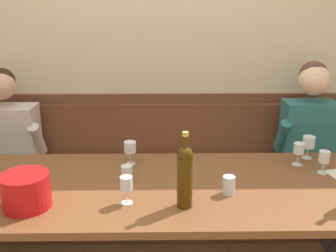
{
  "coord_description": "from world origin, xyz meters",
  "views": [
    {
      "loc": [
        0.06,
        -1.87,
        1.71
      ],
      "look_at": [
        0.09,
        0.43,
        0.96
      ],
      "focal_mm": 42.55,
      "sensor_mm": 36.0,
      "label": 1
    }
  ],
  "objects_px": {
    "ice_bucket": "(26,191)",
    "wine_glass_mid_left": "(126,185)",
    "person_right_seat": "(326,173)",
    "wine_glass_center_front": "(299,150)",
    "wall_bench": "(155,195)",
    "water_tumbler_center": "(229,185)",
    "water_tumbler_right": "(127,173)",
    "dining_table": "(152,196)",
    "wine_glass_mid_right": "(130,148)",
    "wine_glass_left_end": "(309,143)",
    "wine_glass_by_bottle": "(324,158)",
    "wine_bottle_clear_water": "(185,175)"
  },
  "relations": [
    {
      "from": "dining_table",
      "to": "wine_glass_mid_right",
      "type": "height_order",
      "value": "wine_glass_mid_right"
    },
    {
      "from": "wine_glass_mid_right",
      "to": "wine_glass_left_end",
      "type": "bearing_deg",
      "value": 4.04
    },
    {
      "from": "water_tumbler_center",
      "to": "water_tumbler_right",
      "type": "xyz_separation_m",
      "value": [
        -0.54,
        0.17,
        -0.01
      ]
    },
    {
      "from": "dining_table",
      "to": "wine_glass_mid_left",
      "type": "xyz_separation_m",
      "value": [
        -0.12,
        -0.2,
        0.17
      ]
    },
    {
      "from": "wine_glass_left_end",
      "to": "water_tumbler_center",
      "type": "relative_size",
      "value": 1.49
    },
    {
      "from": "dining_table",
      "to": "water_tumbler_center",
      "type": "relative_size",
      "value": 27.6
    },
    {
      "from": "wine_bottle_clear_water",
      "to": "wine_glass_by_bottle",
      "type": "distance_m",
      "value": 0.9
    },
    {
      "from": "wine_glass_mid_left",
      "to": "water_tumbler_right",
      "type": "distance_m",
      "value": 0.27
    },
    {
      "from": "wine_bottle_clear_water",
      "to": "wine_glass_mid_left",
      "type": "bearing_deg",
      "value": 173.6
    },
    {
      "from": "wine_glass_center_front",
      "to": "water_tumbler_right",
      "type": "relative_size",
      "value": 1.61
    },
    {
      "from": "dining_table",
      "to": "wine_glass_center_front",
      "type": "bearing_deg",
      "value": 16.57
    },
    {
      "from": "dining_table",
      "to": "person_right_seat",
      "type": "bearing_deg",
      "value": 17.86
    },
    {
      "from": "person_right_seat",
      "to": "wall_bench",
      "type": "bearing_deg",
      "value": 160.47
    },
    {
      "from": "dining_table",
      "to": "wine_bottle_clear_water",
      "type": "xyz_separation_m",
      "value": [
        0.16,
        -0.23,
        0.23
      ]
    },
    {
      "from": "wine_glass_by_bottle",
      "to": "water_tumbler_center",
      "type": "bearing_deg",
      "value": -157.29
    },
    {
      "from": "ice_bucket",
      "to": "wine_bottle_clear_water",
      "type": "xyz_separation_m",
      "value": [
        0.76,
        -0.01,
        0.08
      ]
    },
    {
      "from": "dining_table",
      "to": "person_right_seat",
      "type": "relative_size",
      "value": 1.96
    },
    {
      "from": "wine_bottle_clear_water",
      "to": "wine_glass_left_end",
      "type": "height_order",
      "value": "wine_bottle_clear_water"
    },
    {
      "from": "wine_glass_mid_left",
      "to": "wine_glass_center_front",
      "type": "xyz_separation_m",
      "value": [
        1.0,
        0.46,
        -0.0
      ]
    },
    {
      "from": "dining_table",
      "to": "ice_bucket",
      "type": "xyz_separation_m",
      "value": [
        -0.6,
        -0.22,
        0.15
      ]
    },
    {
      "from": "wine_glass_mid_left",
      "to": "wine_glass_by_bottle",
      "type": "bearing_deg",
      "value": 17.06
    },
    {
      "from": "ice_bucket",
      "to": "wall_bench",
      "type": "bearing_deg",
      "value": 58.28
    },
    {
      "from": "wall_bench",
      "to": "ice_bucket",
      "type": "bearing_deg",
      "value": -121.72
    },
    {
      "from": "wine_glass_mid_right",
      "to": "wine_glass_left_end",
      "type": "xyz_separation_m",
      "value": [
        1.11,
        0.08,
        -0.0
      ]
    },
    {
      "from": "dining_table",
      "to": "water_tumbler_center",
      "type": "distance_m",
      "value": 0.43
    },
    {
      "from": "wine_glass_mid_right",
      "to": "wine_glass_by_bottle",
      "type": "relative_size",
      "value": 1.07
    },
    {
      "from": "wine_glass_mid_left",
      "to": "wine_glass_center_front",
      "type": "relative_size",
      "value": 1.03
    },
    {
      "from": "wall_bench",
      "to": "water_tumbler_center",
      "type": "relative_size",
      "value": 30.68
    },
    {
      "from": "person_right_seat",
      "to": "ice_bucket",
      "type": "bearing_deg",
      "value": -161.25
    },
    {
      "from": "dining_table",
      "to": "wine_glass_center_front",
      "type": "distance_m",
      "value": 0.93
    },
    {
      "from": "ice_bucket",
      "to": "wine_glass_mid_left",
      "type": "relative_size",
      "value": 1.63
    },
    {
      "from": "wine_glass_center_front",
      "to": "wine_glass_mid_right",
      "type": "bearing_deg",
      "value": 178.56
    },
    {
      "from": "person_right_seat",
      "to": "wine_glass_center_front",
      "type": "xyz_separation_m",
      "value": [
        -0.22,
        -0.09,
        0.2
      ]
    },
    {
      "from": "wine_glass_left_end",
      "to": "wine_glass_mid_right",
      "type": "bearing_deg",
      "value": -175.96
    },
    {
      "from": "person_right_seat",
      "to": "ice_bucket",
      "type": "height_order",
      "value": "person_right_seat"
    },
    {
      "from": "dining_table",
      "to": "water_tumbler_center",
      "type": "xyz_separation_m",
      "value": [
        0.4,
        -0.1,
        0.11
      ]
    },
    {
      "from": "wall_bench",
      "to": "wine_glass_by_bottle",
      "type": "relative_size",
      "value": 22.15
    },
    {
      "from": "dining_table",
      "to": "water_tumbler_center",
      "type": "height_order",
      "value": "water_tumbler_center"
    },
    {
      "from": "ice_bucket",
      "to": "wine_glass_mid_right",
      "type": "xyz_separation_m",
      "value": [
        0.46,
        0.51,
        0.02
      ]
    },
    {
      "from": "water_tumbler_center",
      "to": "wall_bench",
      "type": "bearing_deg",
      "value": 115.15
    },
    {
      "from": "ice_bucket",
      "to": "water_tumbler_right",
      "type": "distance_m",
      "value": 0.54
    },
    {
      "from": "person_right_seat",
      "to": "wine_glass_center_front",
      "type": "distance_m",
      "value": 0.31
    },
    {
      "from": "wine_bottle_clear_water",
      "to": "wine_glass_by_bottle",
      "type": "bearing_deg",
      "value": 24.29
    },
    {
      "from": "wine_glass_by_bottle",
      "to": "wine_glass_mid_left",
      "type": "xyz_separation_m",
      "value": [
        -1.1,
        -0.34,
        0.0
      ]
    },
    {
      "from": "wine_glass_mid_left",
      "to": "water_tumbler_right",
      "type": "bearing_deg",
      "value": 94.59
    },
    {
      "from": "wine_glass_mid_right",
      "to": "wine_glass_mid_left",
      "type": "distance_m",
      "value": 0.49
    },
    {
      "from": "person_right_seat",
      "to": "wine_glass_center_front",
      "type": "height_order",
      "value": "person_right_seat"
    },
    {
      "from": "dining_table",
      "to": "person_right_seat",
      "type": "height_order",
      "value": "person_right_seat"
    },
    {
      "from": "water_tumbler_center",
      "to": "wine_bottle_clear_water",
      "type": "bearing_deg",
      "value": -151.92
    },
    {
      "from": "wall_bench",
      "to": "ice_bucket",
      "type": "height_order",
      "value": "wall_bench"
    }
  ]
}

